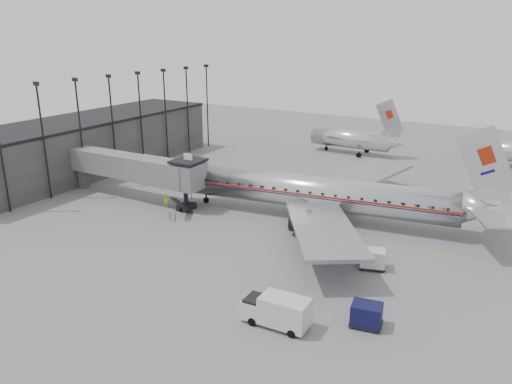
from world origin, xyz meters
TOP-DOWN VIEW (x-y plane):
  - ground at (0.00, 0.00)m, footprint 160.00×160.00m
  - terminal at (-34.00, 10.00)m, footprint 12.00×46.00m
  - apron_line at (3.00, 6.00)m, footprint 60.00×0.15m
  - jet_bridge at (-16.66, 3.67)m, footprint 21.00×6.20m
  - floodlight_masts at (-27.50, 13.00)m, footprint 0.90×42.25m
  - distant_aircraft_near at (-1.79, 42.00)m, footprint 16.39×3.20m
  - airliner at (6.78, 9.11)m, footprint 39.54×36.40m
  - service_van at (12.38, -13.32)m, footprint 5.30×2.24m
  - baggage_cart_navy at (18.31, -10.00)m, footprint 2.62×2.15m
  - baggage_cart_white at (15.72, -0.41)m, footprint 2.83×2.46m
  - ramp_worker at (-12.00, 3.00)m, footprint 0.65×0.48m

SIDE VIEW (x-z plane):
  - ground at x=0.00m, z-range 0.00..0.00m
  - apron_line at x=3.00m, z-range 0.00..0.01m
  - ramp_worker at x=-12.00m, z-range 0.00..1.62m
  - baggage_cart_navy at x=18.31m, z-range 0.06..1.91m
  - baggage_cart_white at x=15.72m, z-range 0.06..1.93m
  - service_van at x=12.38m, z-range 0.06..2.52m
  - distant_aircraft_near at x=-1.79m, z-range -2.40..7.86m
  - airliner at x=6.78m, z-range -3.12..9.43m
  - terminal at x=-34.00m, z-range 0.00..8.00m
  - jet_bridge at x=-16.66m, z-range 0.63..7.73m
  - floodlight_masts at x=-27.50m, z-range 0.74..15.99m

